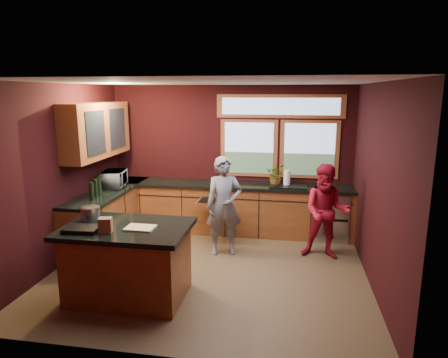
% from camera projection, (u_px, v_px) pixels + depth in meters
% --- Properties ---
extents(floor, '(4.50, 4.50, 0.00)m').
position_uv_depth(floor, '(210.00, 270.00, 5.88)').
color(floor, brown).
rests_on(floor, ground).
extents(room_shell, '(4.52, 4.02, 2.71)m').
position_uv_depth(room_shell, '(174.00, 145.00, 5.90)').
color(room_shell, black).
rests_on(room_shell, ground).
extents(back_counter, '(4.50, 0.64, 0.93)m').
position_uv_depth(back_counter, '(238.00, 208.00, 7.38)').
color(back_counter, '#5D3016').
rests_on(back_counter, floor).
extents(left_counter, '(0.64, 2.30, 0.93)m').
position_uv_depth(left_counter, '(109.00, 216.00, 6.91)').
color(left_counter, '#5D3016').
rests_on(left_counter, floor).
extents(island, '(1.55, 1.05, 0.95)m').
position_uv_depth(island, '(128.00, 262.00, 5.03)').
color(island, '#5D3016').
rests_on(island, floor).
extents(person_grey, '(0.66, 0.53, 1.59)m').
position_uv_depth(person_grey, '(224.00, 206.00, 6.35)').
color(person_grey, slate).
rests_on(person_grey, floor).
extents(person_red, '(0.79, 0.65, 1.50)m').
position_uv_depth(person_red, '(326.00, 212.00, 6.19)').
color(person_red, '#A71328').
rests_on(person_red, floor).
extents(microwave, '(0.45, 0.58, 0.29)m').
position_uv_depth(microwave, '(114.00, 179.00, 7.00)').
color(microwave, '#999999').
rests_on(microwave, left_counter).
extents(potted_plant, '(0.35, 0.30, 0.39)m').
position_uv_depth(potted_plant, '(276.00, 174.00, 7.18)').
color(potted_plant, '#999999').
rests_on(potted_plant, back_counter).
extents(paper_towel, '(0.12, 0.12, 0.28)m').
position_uv_depth(paper_towel, '(287.00, 178.00, 7.11)').
color(paper_towel, white).
rests_on(paper_towel, back_counter).
extents(cutting_board, '(0.35, 0.25, 0.02)m').
position_uv_depth(cutting_board, '(140.00, 228.00, 4.85)').
color(cutting_board, tan).
rests_on(cutting_board, island).
extents(stock_pot, '(0.24, 0.24, 0.18)m').
position_uv_depth(stock_pot, '(90.00, 214.00, 5.14)').
color(stock_pot, '#B0B0B5').
rests_on(stock_pot, island).
extents(paper_bag, '(0.17, 0.15, 0.18)m').
position_uv_depth(paper_bag, '(105.00, 225.00, 4.69)').
color(paper_bag, brown).
rests_on(paper_bag, island).
extents(black_tray, '(0.42, 0.31, 0.05)m').
position_uv_depth(black_tray, '(82.00, 229.00, 4.76)').
color(black_tray, black).
rests_on(black_tray, island).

